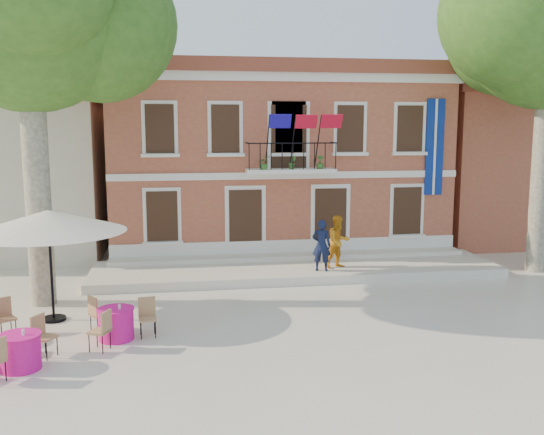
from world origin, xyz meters
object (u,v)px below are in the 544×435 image
(plane_tree_west, at_px, (27,10))
(patio_umbrella, at_px, (48,222))
(pedestrian_orange, at_px, (338,242))
(cafe_table_1, at_px, (20,350))
(pedestrian_navy, at_px, (321,245))
(cafe_table_3, at_px, (116,322))

(plane_tree_west, distance_m, patio_umbrella, 5.79)
(patio_umbrella, xyz_separation_m, pedestrian_orange, (8.70, 3.45, -1.45))
(patio_umbrella, height_order, cafe_table_1, patio_umbrella)
(pedestrian_navy, bearing_deg, patio_umbrella, 40.53)
(patio_umbrella, xyz_separation_m, cafe_table_3, (1.78, -1.75, -2.22))
(plane_tree_west, height_order, patio_umbrella, plane_tree_west)
(plane_tree_west, bearing_deg, cafe_table_3, -54.97)
(plane_tree_west, xyz_separation_m, pedestrian_orange, (9.27, 1.84, -6.98))
(cafe_table_3, bearing_deg, cafe_table_1, -139.75)
(pedestrian_navy, height_order, cafe_table_3, pedestrian_navy)
(pedestrian_navy, bearing_deg, plane_tree_west, 29.19)
(patio_umbrella, bearing_deg, cafe_table_1, -90.75)
(cafe_table_1, bearing_deg, pedestrian_orange, 37.69)
(plane_tree_west, xyz_separation_m, cafe_table_1, (0.54, -4.91, -7.76))
(pedestrian_navy, height_order, cafe_table_1, pedestrian_navy)
(plane_tree_west, xyz_separation_m, patio_umbrella, (0.58, -1.61, -5.53))
(plane_tree_west, distance_m, pedestrian_orange, 11.75)
(pedestrian_navy, bearing_deg, pedestrian_orange, -133.57)
(plane_tree_west, relative_size, patio_umbrella, 2.80)
(patio_umbrella, bearing_deg, plane_tree_west, 109.71)
(pedestrian_orange, bearing_deg, patio_umbrella, -178.00)
(pedestrian_orange, bearing_deg, pedestrian_navy, -172.57)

